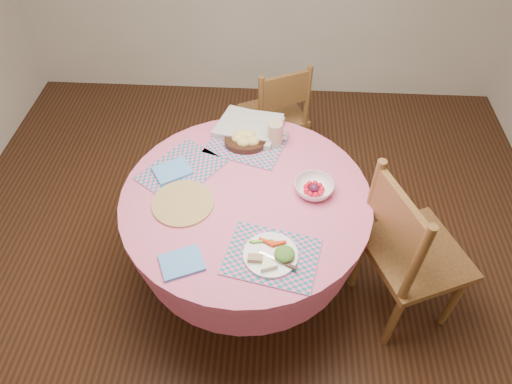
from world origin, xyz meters
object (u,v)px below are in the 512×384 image
Objects in this scene: chair_back at (276,115)px; wicker_trivet at (183,203)px; bread_bowl at (245,140)px; latte_mug at (276,134)px; dining_table at (246,221)px; chair_right at (408,251)px; dinner_plate at (272,255)px; fruit_bowl at (314,188)px.

wicker_trivet is at bearing 44.01° from chair_back.
bread_bowl is 1.67× the size of latte_mug.
bread_bowl reaches higher than dining_table.
bread_bowl is (-0.85, 0.51, 0.25)m from chair_right.
dinner_plate is at bearing -33.04° from wicker_trivet.
dinner_plate is at bearing 86.12° from chair_right.
bread_bowl is (-0.03, 0.37, 0.23)m from dining_table.
wicker_trivet is 0.53m from dinner_plate.
chair_right is 4.46× the size of bread_bowl.
wicker_trivet is at bearing -166.56° from dining_table.
dining_table is at bearing 13.44° from wicker_trivet.
fruit_bowl is at bearing -59.96° from latte_mug.
bread_bowl is at bearing -174.52° from latte_mug.
chair_back reaches higher than fruit_bowl.
chair_right is 1.36m from chair_back.
latte_mug is (0.16, 0.02, 0.04)m from bread_bowl.
dining_table is 0.40m from fruit_bowl.
fruit_bowl is (-0.49, 0.18, 0.24)m from chair_right.
latte_mug reaches higher than bread_bowl.
bread_bowl is 0.49m from fruit_bowl.
latte_mug is 0.56× the size of fruit_bowl.
latte_mug is 0.40m from fruit_bowl.
dining_table is 5.11× the size of dinner_plate.
chair_right is at bearing -3.12° from wicker_trivet.
wicker_trivet is (-0.43, -1.11, 0.30)m from chair_back.
dinner_plate reaches higher than dining_table.
wicker_trivet is at bearing -133.01° from latte_mug.
latte_mug is (-0.69, 0.52, 0.29)m from chair_right.
fruit_bowl is at bearing 7.62° from dining_table.
dinner_plate is (0.14, -0.36, 0.22)m from dining_table.
chair_right is 1.02m from bread_bowl.
dinner_plate is 0.75m from bread_bowl.
chair_back reaches higher than dining_table.
dinner_plate reaches higher than wicker_trivet.
wicker_trivet is 0.52m from bread_bowl.
latte_mug is at bearing 30.33° from chair_right.
chair_back is 1.23m from wicker_trivet.
dinner_plate is 1.06× the size of bread_bowl.
dining_table is 4.13× the size of wicker_trivet.
dining_table is 5.39× the size of bread_bowl.
dining_table is at bearing -108.68° from latte_mug.
chair_right reaches higher than dining_table.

